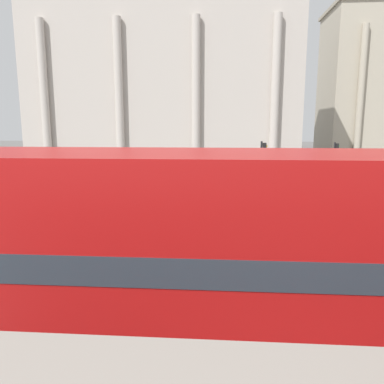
% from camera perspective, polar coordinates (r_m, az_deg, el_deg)
% --- Properties ---
extents(double_decker_bus, '(11.33, 2.72, 4.20)m').
position_cam_1_polar(double_decker_bus, '(6.58, 9.67, -10.41)').
color(double_decker_bus, black).
rests_on(double_decker_bus, ground_plane).
extents(plaza_building_left, '(31.78, 13.42, 18.97)m').
position_cam_1_polar(plaza_building_left, '(48.07, -4.05, 16.08)').
color(plaza_building_left, '#BCB2A8').
rests_on(plaza_building_left, ground_plane).
extents(traffic_light_near, '(0.42, 0.24, 3.43)m').
position_cam_1_polar(traffic_light_near, '(14.68, -12.06, 0.70)').
color(traffic_light_near, black).
rests_on(traffic_light_near, ground_plane).
extents(traffic_light_mid, '(0.42, 0.24, 3.64)m').
position_cam_1_polar(traffic_light_mid, '(23.02, 10.66, 4.50)').
color(traffic_light_mid, black).
rests_on(traffic_light_mid, ground_plane).
extents(traffic_light_far, '(0.42, 0.24, 3.25)m').
position_cam_1_polar(traffic_light_far, '(31.79, 20.98, 5.12)').
color(traffic_light_far, black).
rests_on(traffic_light_far, ground_plane).
extents(car_silver, '(4.20, 1.93, 1.35)m').
position_cam_1_polar(car_silver, '(21.31, 0.25, -0.36)').
color(car_silver, black).
rests_on(car_silver, ground_plane).
extents(pedestrian_olive, '(0.32, 0.32, 1.80)m').
position_cam_1_polar(pedestrian_olive, '(21.25, 17.51, 0.07)').
color(pedestrian_olive, '#282B33').
rests_on(pedestrian_olive, ground_plane).
extents(pedestrian_yellow, '(0.32, 0.32, 1.72)m').
position_cam_1_polar(pedestrian_yellow, '(27.30, -1.73, 2.62)').
color(pedestrian_yellow, '#282B33').
rests_on(pedestrian_yellow, ground_plane).
extents(pedestrian_red, '(0.32, 0.32, 1.78)m').
position_cam_1_polar(pedestrian_red, '(26.96, 0.49, 2.60)').
color(pedestrian_red, '#282B33').
rests_on(pedestrian_red, ground_plane).
extents(pedestrian_blue, '(0.32, 0.32, 1.71)m').
position_cam_1_polar(pedestrian_blue, '(31.74, 9.66, 3.54)').
color(pedestrian_blue, '#282B33').
rests_on(pedestrian_blue, ground_plane).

